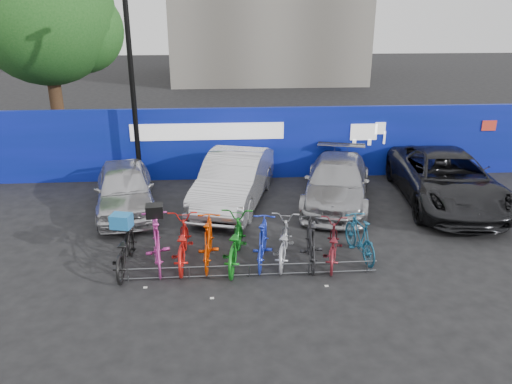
{
  "coord_description": "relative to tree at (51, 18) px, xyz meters",
  "views": [
    {
      "loc": [
        -0.5,
        -10.08,
        5.56
      ],
      "look_at": [
        0.32,
        2.0,
        0.98
      ],
      "focal_mm": 35.0,
      "sensor_mm": 36.0,
      "label": 1
    }
  ],
  "objects": [
    {
      "name": "bike_3",
      "position": [
        5.89,
        -9.96,
        -4.52
      ],
      "size": [
        0.61,
        1.85,
        1.1
      ],
      "primitive_type": "imported",
      "rotation": [
        0.0,
        0.0,
        3.09
      ],
      "color": "#DF3C03",
      "rests_on": "ground"
    },
    {
      "name": "bike_2",
      "position": [
        5.29,
        -9.91,
        -4.55
      ],
      "size": [
        0.7,
        1.97,
        1.03
      ],
      "primitive_type": "imported",
      "rotation": [
        0.0,
        0.0,
        3.15
      ],
      "color": "red",
      "rests_on": "ground"
    },
    {
      "name": "bike_5",
      "position": [
        7.12,
        -10.02,
        -4.54
      ],
      "size": [
        0.8,
        1.82,
        1.06
      ],
      "primitive_type": "imported",
      "rotation": [
        0.0,
        0.0,
        2.97
      ],
      "color": "#1F34BF",
      "rests_on": "ground"
    },
    {
      "name": "bike_4",
      "position": [
        6.48,
        -10.03,
        -4.52
      ],
      "size": [
        1.02,
        2.17,
        1.1
      ],
      "primitive_type": "imported",
      "rotation": [
        0.0,
        0.0,
        3.0
      ],
      "color": "#137619",
      "rests_on": "ground"
    },
    {
      "name": "cargo_crate",
      "position": [
        4.04,
        -10.1,
        -3.91
      ],
      "size": [
        0.49,
        0.41,
        0.3
      ],
      "primitive_type": "cube",
      "rotation": [
        0.0,
        0.0,
        -0.23
      ],
      "color": "#206AAE",
      "rests_on": "bike_0"
    },
    {
      "name": "cargo_topcase",
      "position": [
        4.74,
        -9.98,
        -3.74
      ],
      "size": [
        0.4,
        0.37,
        0.27
      ],
      "primitive_type": "cube",
      "rotation": [
        0.0,
        0.0,
        0.11
      ],
      "color": "black",
      "rests_on": "bike_1"
    },
    {
      "name": "bike_6",
      "position": [
        7.59,
        -9.95,
        -4.58
      ],
      "size": [
        1.0,
        1.94,
        0.97
      ],
      "primitive_type": "imported",
      "rotation": [
        0.0,
        0.0,
        2.94
      ],
      "color": "#ADAFB5",
      "rests_on": "ground"
    },
    {
      "name": "car_2",
      "position": [
        9.59,
        -6.53,
        -4.41
      ],
      "size": [
        2.99,
        4.85,
        1.31
      ],
      "primitive_type": "imported",
      "rotation": [
        0.0,
        0.0,
        -0.27
      ],
      "color": "#9C9CA0",
      "rests_on": "ground"
    },
    {
      "name": "car_1",
      "position": [
        6.56,
        -6.38,
        -4.31
      ],
      "size": [
        2.76,
        4.85,
        1.51
      ],
      "primitive_type": "imported",
      "rotation": [
        0.0,
        0.0,
        -0.27
      ],
      "color": "#B6B6BB",
      "rests_on": "ground"
    },
    {
      "name": "hoarding",
      "position": [
        6.78,
        -4.06,
        -3.86
      ],
      "size": [
        22.0,
        0.18,
        2.4
      ],
      "color": "navy",
      "rests_on": "ground"
    },
    {
      "name": "tree",
      "position": [
        0.0,
        0.0,
        0.0
      ],
      "size": [
        5.4,
        5.2,
        7.8
      ],
      "color": "#382314",
      "rests_on": "ground"
    },
    {
      "name": "lamppost",
      "position": [
        3.57,
        -4.66,
        -1.8
      ],
      "size": [
        0.25,
        0.5,
        6.11
      ],
      "color": "black",
      "rests_on": "ground"
    },
    {
      "name": "car_0",
      "position": [
        3.47,
        -6.71,
        -4.39
      ],
      "size": [
        2.32,
        4.19,
        1.35
      ],
      "primitive_type": "imported",
      "rotation": [
        0.0,
        0.0,
        0.19
      ],
      "color": "#B1B1B5",
      "rests_on": "ground"
    },
    {
      "name": "car_3",
      "position": [
        12.78,
        -6.76,
        -4.31
      ],
      "size": [
        3.06,
        5.67,
        1.51
      ],
      "primitive_type": "imported",
      "rotation": [
        0.0,
        0.0,
        -0.1
      ],
      "color": "black",
      "rests_on": "ground"
    },
    {
      "name": "bike_9",
      "position": [
        9.38,
        -9.9,
        -4.57
      ],
      "size": [
        0.72,
        1.72,
        1.0
      ],
      "primitive_type": "imported",
      "rotation": [
        0.0,
        0.0,
        3.3
      ],
      "color": "#195477",
      "rests_on": "ground"
    },
    {
      "name": "bike_0",
      "position": [
        4.04,
        -10.1,
        -4.56
      ],
      "size": [
        0.68,
        1.93,
        1.01
      ],
      "primitive_type": "imported",
      "rotation": [
        0.0,
        0.0,
        3.15
      ],
      "color": "black",
      "rests_on": "ground"
    },
    {
      "name": "bike_7",
      "position": [
        8.21,
        -10.1,
        -4.54
      ],
      "size": [
        0.64,
        1.79,
        1.06
      ],
      "primitive_type": "imported",
      "rotation": [
        0.0,
        0.0,
        3.06
      ],
      "color": "black",
      "rests_on": "ground"
    },
    {
      "name": "bike_8",
      "position": [
        8.7,
        -10.11,
        -4.6
      ],
      "size": [
        1.01,
        1.87,
        0.93
      ],
      "primitive_type": "imported",
      "rotation": [
        0.0,
        0.0,
        2.91
      ],
      "color": "maroon",
      "rests_on": "ground"
    },
    {
      "name": "ground",
      "position": [
        6.77,
        -10.06,
        -5.07
      ],
      "size": [
        100.0,
        100.0,
        0.0
      ],
      "primitive_type": "plane",
      "color": "black",
      "rests_on": "ground"
    },
    {
      "name": "bike_1",
      "position": [
        4.74,
        -9.98,
        -4.47
      ],
      "size": [
        0.88,
        2.05,
        1.19
      ],
      "primitive_type": "imported",
      "rotation": [
        0.0,
        0.0,
        3.31
      ],
      "color": "#C8389A",
      "rests_on": "ground"
    },
    {
      "name": "bike_rack",
      "position": [
        6.77,
        -10.66,
        -4.91
      ],
      "size": [
        5.6,
        0.03,
        0.3
      ],
      "color": "#595B60",
      "rests_on": "ground"
    }
  ]
}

